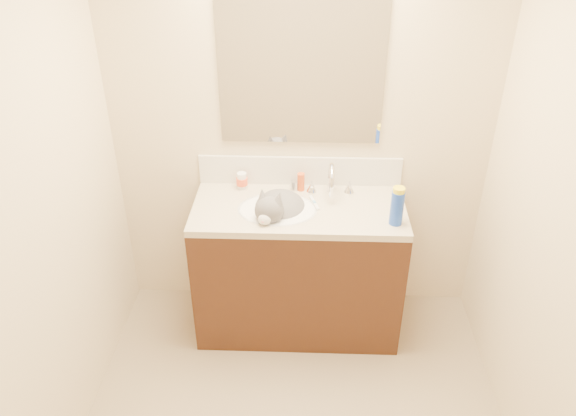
# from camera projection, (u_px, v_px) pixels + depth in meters

# --- Properties ---
(room_shell) EXTENTS (2.24, 2.54, 2.52)m
(room_shell) POSITION_uv_depth(u_px,v_px,m) (295.00, 198.00, 1.99)
(room_shell) COLOR beige
(room_shell) RESTS_ON ground
(vanity_cabinet) EXTENTS (1.20, 0.55, 0.82)m
(vanity_cabinet) POSITION_uv_depth(u_px,v_px,m) (298.00, 270.00, 3.39)
(vanity_cabinet) COLOR #381C0F
(vanity_cabinet) RESTS_ON ground
(counter_slab) EXTENTS (1.20, 0.55, 0.04)m
(counter_slab) POSITION_uv_depth(u_px,v_px,m) (299.00, 210.00, 3.16)
(counter_slab) COLOR #C1B398
(counter_slab) RESTS_ON vanity_cabinet
(basin) EXTENTS (0.45, 0.36, 0.14)m
(basin) POSITION_uv_depth(u_px,v_px,m) (278.00, 220.00, 3.17)
(basin) COLOR white
(basin) RESTS_ON vanity_cabinet
(faucet) EXTENTS (0.28, 0.20, 0.21)m
(faucet) POSITION_uv_depth(u_px,v_px,m) (331.00, 182.00, 3.22)
(faucet) COLOR silver
(faucet) RESTS_ON counter_slab
(cat) EXTENTS (0.40, 0.46, 0.33)m
(cat) POSITION_uv_depth(u_px,v_px,m) (278.00, 211.00, 3.16)
(cat) COLOR #575457
(cat) RESTS_ON basin
(backsplash) EXTENTS (1.20, 0.02, 0.18)m
(backsplash) POSITION_uv_depth(u_px,v_px,m) (300.00, 171.00, 3.33)
(backsplash) COLOR silver
(backsplash) RESTS_ON counter_slab
(mirror) EXTENTS (0.90, 0.02, 0.80)m
(mirror) POSITION_uv_depth(u_px,v_px,m) (301.00, 74.00, 3.02)
(mirror) COLOR white
(mirror) RESTS_ON room_shell
(pill_bottle) EXTENTS (0.07, 0.07, 0.10)m
(pill_bottle) POSITION_uv_depth(u_px,v_px,m) (242.00, 181.00, 3.31)
(pill_bottle) COLOR white
(pill_bottle) RESTS_ON counter_slab
(pill_label) EXTENTS (0.08, 0.08, 0.04)m
(pill_label) POSITION_uv_depth(u_px,v_px,m) (242.00, 181.00, 3.31)
(pill_label) COLOR #F15028
(pill_label) RESTS_ON pill_bottle
(silver_jar) EXTENTS (0.05, 0.05, 0.06)m
(silver_jar) POSITION_uv_depth(u_px,v_px,m) (295.00, 185.00, 3.31)
(silver_jar) COLOR #B7B7BC
(silver_jar) RESTS_ON counter_slab
(amber_bottle) EXTENTS (0.05, 0.05, 0.11)m
(amber_bottle) POSITION_uv_depth(u_px,v_px,m) (301.00, 182.00, 3.29)
(amber_bottle) COLOR #D74E19
(amber_bottle) RESTS_ON counter_slab
(toothbrush) EXTENTS (0.06, 0.15, 0.01)m
(toothbrush) POSITION_uv_depth(u_px,v_px,m) (314.00, 203.00, 3.18)
(toothbrush) COLOR white
(toothbrush) RESTS_ON counter_slab
(toothbrush_head) EXTENTS (0.02, 0.03, 0.01)m
(toothbrush_head) POSITION_uv_depth(u_px,v_px,m) (314.00, 203.00, 3.18)
(toothbrush_head) COLOR #68ACDD
(toothbrush_head) RESTS_ON counter_slab
(spray_can) EXTENTS (0.08, 0.08, 0.19)m
(spray_can) POSITION_uv_depth(u_px,v_px,m) (397.00, 208.00, 2.96)
(spray_can) COLOR blue
(spray_can) RESTS_ON counter_slab
(spray_cap) EXTENTS (0.07, 0.07, 0.04)m
(spray_cap) POSITION_uv_depth(u_px,v_px,m) (399.00, 191.00, 2.90)
(spray_cap) COLOR yellow
(spray_cap) RESTS_ON spray_can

